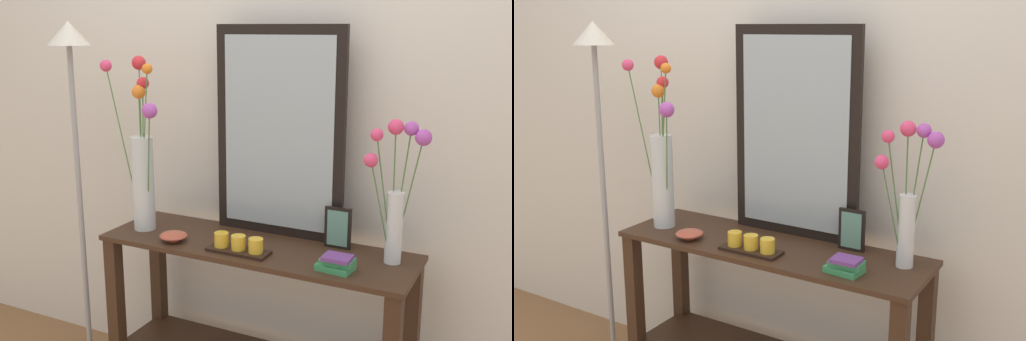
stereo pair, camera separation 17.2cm
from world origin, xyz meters
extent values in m
cube|color=silver|center=(0.00, 0.31, 1.35)|extent=(6.40, 0.08, 2.70)
cube|color=#382316|center=(0.00, 0.00, 0.76)|extent=(1.26, 0.38, 0.02)
cube|color=#382316|center=(-0.59, -0.15, 0.37)|extent=(0.06, 0.06, 0.75)
cube|color=#382316|center=(-0.59, 0.15, 0.37)|extent=(0.06, 0.06, 0.75)
cube|color=black|center=(0.02, 0.16, 1.19)|extent=(0.55, 0.03, 0.85)
cube|color=#9EADB7|center=(0.02, 0.15, 1.19)|extent=(0.47, 0.00, 0.77)
cylinder|color=silver|center=(-0.51, -0.03, 0.97)|extent=(0.09, 0.09, 0.40)
cylinder|color=#4C753D|center=(-0.60, -0.04, 1.12)|extent=(0.15, 0.01, 0.66)
sphere|color=#EA4275|center=(-0.67, -0.04, 1.45)|extent=(0.05, 0.05, 0.05)
cylinder|color=#4C753D|center=(-0.49, -0.05, 1.12)|extent=(0.08, 0.01, 0.66)
sphere|color=orange|center=(-0.45, -0.06, 1.44)|extent=(0.04, 0.04, 0.04)
cylinder|color=#4C753D|center=(-0.52, -0.03, 1.07)|extent=(0.02, 0.02, 0.56)
sphere|color=orange|center=(-0.51, -0.04, 1.35)|extent=(0.06, 0.06, 0.06)
cylinder|color=#4C753D|center=(-0.51, -0.02, 1.08)|extent=(0.03, 0.01, 0.60)
sphere|color=red|center=(-0.50, -0.02, 1.38)|extent=(0.05, 0.05, 0.05)
cylinder|color=#4C753D|center=(-0.56, 0.03, 1.12)|extent=(0.10, 0.14, 0.67)
sphere|color=red|center=(-0.61, 0.10, 1.46)|extent=(0.06, 0.06, 0.06)
cylinder|color=#4C753D|center=(-0.45, -0.07, 1.04)|extent=(0.10, 0.09, 0.50)
sphere|color=#B24CB7|center=(-0.40, -0.12, 1.29)|extent=(0.06, 0.06, 0.06)
cylinder|color=silver|center=(0.53, 0.06, 0.90)|extent=(0.06, 0.06, 0.27)
cylinder|color=#4C753D|center=(0.51, 0.07, 1.03)|extent=(0.01, 0.01, 0.48)
sphere|color=#EA4275|center=(0.51, 0.07, 1.26)|extent=(0.06, 0.06, 0.06)
cylinder|color=#4C753D|center=(0.49, 0.04, 1.01)|extent=(0.07, 0.04, 0.45)
sphere|color=#EA4275|center=(0.46, 0.02, 1.24)|extent=(0.04, 0.04, 0.04)
cylinder|color=#4C753D|center=(0.57, 0.07, 1.01)|extent=(0.09, 0.01, 0.45)
sphere|color=#B24CB7|center=(0.61, 0.08, 1.23)|extent=(0.06, 0.06, 0.06)
cylinder|color=#4C753D|center=(0.48, 0.03, 0.97)|extent=(0.07, 0.06, 0.37)
sphere|color=#EA4275|center=(0.45, 0.00, 1.15)|extent=(0.05, 0.05, 0.05)
cylinder|color=#4C753D|center=(0.54, 0.08, 1.02)|extent=(0.05, 0.01, 0.47)
sphere|color=#B24CB7|center=(0.56, 0.08, 1.26)|extent=(0.05, 0.05, 0.05)
cube|color=black|center=(-0.02, -0.10, 0.77)|extent=(0.24, 0.09, 0.01)
cylinder|color=gold|center=(-0.10, -0.10, 0.81)|extent=(0.06, 0.06, 0.05)
cylinder|color=gold|center=(-0.02, -0.10, 0.81)|extent=(0.06, 0.06, 0.05)
cylinder|color=gold|center=(0.05, -0.10, 0.81)|extent=(0.06, 0.06, 0.05)
cube|color=black|center=(0.30, 0.11, 0.85)|extent=(0.11, 0.01, 0.16)
cube|color=slate|center=(0.30, 0.11, 0.85)|extent=(0.08, 0.00, 0.14)
cylinder|color=#B24C38|center=(-0.32, -0.11, 0.77)|extent=(0.04, 0.04, 0.01)
ellipsoid|color=#B24C38|center=(-0.32, -0.11, 0.79)|extent=(0.11, 0.11, 0.03)
cube|color=#388E56|center=(0.36, -0.10, 0.78)|extent=(0.13, 0.10, 0.02)
cube|color=#388E56|center=(0.37, -0.10, 0.80)|extent=(0.12, 0.07, 0.02)
cube|color=#663884|center=(0.37, -0.11, 0.82)|extent=(0.10, 0.08, 0.01)
cylinder|color=#9E9EA3|center=(-0.86, -0.05, 0.77)|extent=(0.02, 0.02, 1.51)
cone|color=beige|center=(-0.86, -0.05, 1.58)|extent=(0.18, 0.18, 0.10)
camera|label=1|loc=(1.01, -2.01, 1.60)|focal=42.47mm
camera|label=2|loc=(1.16, -1.92, 1.60)|focal=42.47mm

